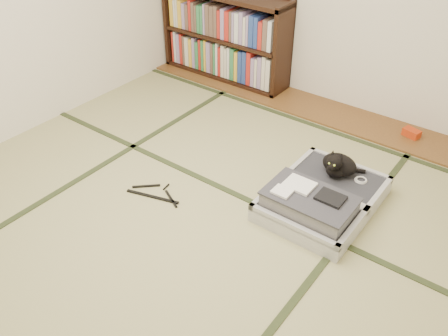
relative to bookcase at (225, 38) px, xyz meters
The scene contains 10 objects.
floor 2.45m from the bookcase, 59.32° to the right, with size 4.50×4.50×0.00m, color tan.
wood_strip 1.31m from the bookcase, ahead, with size 4.00×0.50×0.02m, color brown.
red_item 2.18m from the bookcase, ahead, with size 0.15×0.09×0.07m, color #B9320E.
room_shell 2.61m from the bookcase, 59.32° to the right, with size 4.50×4.50×4.50m.
tatami_borders 2.05m from the bookcase, 52.06° to the right, with size 4.00×4.50×0.01m.
bookcase is the anchor object (origin of this frame).
suitcase 2.44m from the bookcase, 36.37° to the right, with size 0.70×0.93×0.28m.
cat 2.25m from the bookcase, 30.59° to the right, with size 0.31×0.31×0.25m.
cable_coil 2.40m from the bookcase, 27.59° to the right, with size 0.10×0.10×0.02m.
hanger 2.26m from the bookcase, 67.12° to the right, with size 0.45×0.27×0.01m.
Camera 1 is at (1.77, -1.94, 2.30)m, focal length 38.00 mm.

